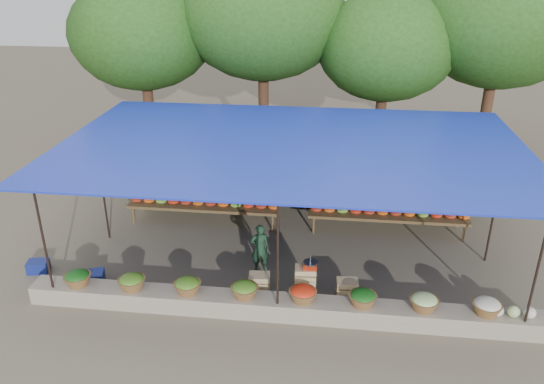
# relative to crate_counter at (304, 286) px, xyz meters

# --- Properties ---
(ground) EXTENTS (60.00, 60.00, 0.00)m
(ground) POSITION_rel_crate_counter_xyz_m (-0.48, 2.08, -0.31)
(ground) COLOR #695C4D
(ground) RESTS_ON ground
(stone_curb) EXTENTS (10.60, 0.55, 0.40)m
(stone_curb) POSITION_rel_crate_counter_xyz_m (-0.48, -0.67, -0.11)
(stone_curb) COLOR gray
(stone_curb) RESTS_ON ground
(stall_canopy) EXTENTS (10.80, 6.60, 2.82)m
(stall_canopy) POSITION_rel_crate_counter_xyz_m (-0.48, 2.14, 2.36)
(stall_canopy) COLOR black
(stall_canopy) RESTS_ON ground
(produce_baskets) EXTENTS (8.98, 0.58, 0.34)m
(produce_baskets) POSITION_rel_crate_counter_xyz_m (-0.58, -0.67, 0.25)
(produce_baskets) COLOR brown
(produce_baskets) RESTS_ON stone_curb
(netting_backdrop) EXTENTS (10.60, 0.06, 2.50)m
(netting_backdrop) POSITION_rel_crate_counter_xyz_m (-0.48, 5.23, 0.94)
(netting_backdrop) COLOR #163F16
(netting_backdrop) RESTS_ON ground
(tree_row) EXTENTS (16.51, 5.50, 7.12)m
(tree_row) POSITION_rel_crate_counter_xyz_m (0.02, 8.16, 4.39)
(tree_row) COLOR #361E13
(tree_row) RESTS_ON ground
(fruit_table_left) EXTENTS (4.21, 0.95, 0.93)m
(fruit_table_left) POSITION_rel_crate_counter_xyz_m (-2.97, 3.43, 0.30)
(fruit_table_left) COLOR #4E3A1F
(fruit_table_left) RESTS_ON ground
(fruit_table_right) EXTENTS (4.21, 0.95, 0.93)m
(fruit_table_right) POSITION_rel_crate_counter_xyz_m (2.03, 3.43, 0.30)
(fruit_table_right) COLOR #4E3A1F
(fruit_table_right) RESTS_ON ground
(crate_counter) EXTENTS (2.37, 0.37, 0.77)m
(crate_counter) POSITION_rel_crate_counter_xyz_m (0.00, 0.00, 0.00)
(crate_counter) COLOR tan
(crate_counter) RESTS_ON ground
(weighing_scale) EXTENTS (0.31, 0.31, 0.33)m
(weighing_scale) POSITION_rel_crate_counter_xyz_m (0.12, -0.00, 0.54)
(weighing_scale) COLOR #AC230D
(weighing_scale) RESTS_ON crate_counter
(vendor_seated) EXTENTS (0.50, 0.39, 1.22)m
(vendor_seated) POSITION_rel_crate_counter_xyz_m (-1.09, 0.97, 0.30)
(vendor_seated) COLOR #173421
(vendor_seated) RESTS_ON ground
(customer_left) EXTENTS (1.12, 1.02, 1.87)m
(customer_left) POSITION_rel_crate_counter_xyz_m (-5.04, 4.45, 0.62)
(customer_left) COLOR slate
(customer_left) RESTS_ON ground
(customer_mid) EXTENTS (1.20, 0.69, 1.85)m
(customer_mid) POSITION_rel_crate_counter_xyz_m (-0.26, 4.51, 0.61)
(customer_mid) COLOR slate
(customer_mid) RESTS_ON ground
(customer_right) EXTENTS (0.98, 0.91, 1.62)m
(customer_right) POSITION_rel_crate_counter_xyz_m (3.83, 4.37, 0.50)
(customer_right) COLOR slate
(customer_right) RESTS_ON ground
(blue_crate_front) EXTENTS (0.53, 0.42, 0.28)m
(blue_crate_front) POSITION_rel_crate_counter_xyz_m (-6.28, 0.30, -0.17)
(blue_crate_front) COLOR navy
(blue_crate_front) RESTS_ON ground
(blue_crate_back) EXTENTS (0.66, 0.55, 0.34)m
(blue_crate_back) POSITION_rel_crate_counter_xyz_m (-4.79, -0.12, -0.14)
(blue_crate_back) COLOR navy
(blue_crate_back) RESTS_ON ground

